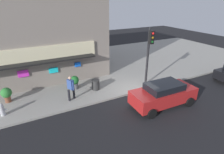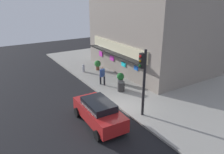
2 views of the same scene
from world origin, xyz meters
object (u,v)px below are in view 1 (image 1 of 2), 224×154
at_px(pedestrian, 71,87).
at_px(fire_hydrant, 2,110).
at_px(traffic_light, 149,50).
at_px(potted_plant_by_window, 6,94).
at_px(parked_car_red, 163,94).
at_px(potted_plant_by_doorway, 75,82).
at_px(trash_can, 96,85).

bearing_deg(pedestrian, fire_hydrant, 178.89).
bearing_deg(traffic_light, pedestrian, 175.70).
relative_size(potted_plant_by_window, parked_car_red, 0.24).
relative_size(traffic_light, potted_plant_by_doorway, 4.33).
relative_size(traffic_light, pedestrian, 2.60).
xyz_separation_m(traffic_light, potted_plant_by_doorway, (-5.39, 1.97, -2.35)).
bearing_deg(fire_hydrant, traffic_light, -3.00).
distance_m(fire_hydrant, trash_can, 6.28).
relative_size(pedestrian, potted_plant_by_doorway, 1.66).
bearing_deg(trash_can, potted_plant_by_window, 170.41).
relative_size(fire_hydrant, parked_car_red, 0.18).
bearing_deg(potted_plant_by_window, potted_plant_by_doorway, -1.81).
distance_m(potted_plant_by_doorway, parked_car_red, 6.61).
bearing_deg(trash_can, pedestrian, -162.71).
bearing_deg(parked_car_red, trash_can, 129.27).
height_order(trash_can, potted_plant_by_window, potted_plant_by_window).
relative_size(traffic_light, trash_can, 5.66).
xyz_separation_m(fire_hydrant, trash_can, (6.26, 0.56, 0.01)).
distance_m(traffic_light, trash_can, 4.86).
bearing_deg(pedestrian, potted_plant_by_window, 157.21).
xyz_separation_m(fire_hydrant, parked_car_red, (9.45, -3.35, 0.31)).
height_order(traffic_light, potted_plant_by_doorway, traffic_light).
bearing_deg(potted_plant_by_doorway, traffic_light, -20.06).
bearing_deg(traffic_light, potted_plant_by_window, 168.08).
bearing_deg(fire_hydrant, trash_can, 5.12).
height_order(traffic_light, pedestrian, traffic_light).
height_order(fire_hydrant, potted_plant_by_window, potted_plant_by_window).
relative_size(potted_plant_by_doorway, parked_car_red, 0.24).
bearing_deg(potted_plant_by_doorway, parked_car_red, -46.25).
distance_m(fire_hydrant, parked_car_red, 10.03).
distance_m(pedestrian, potted_plant_by_doorway, 1.70).
distance_m(potted_plant_by_window, parked_car_red, 10.43).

